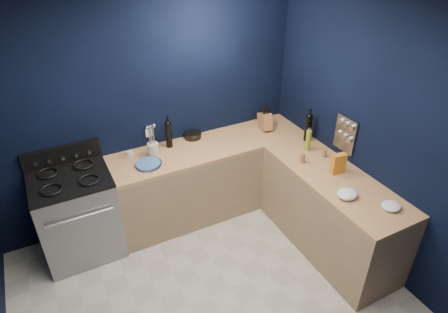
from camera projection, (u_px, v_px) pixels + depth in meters
ceiling at (219, 21)px, 2.16m from camera, size 3.50×3.50×0.02m
wall_back at (147, 112)px, 4.18m from camera, size 3.50×0.02×2.60m
wall_right at (391, 148)px, 3.54m from camera, size 0.02×3.50×2.60m
cab_back at (211, 179)px, 4.63m from camera, size 2.30×0.63×0.86m
top_back at (210, 146)px, 4.39m from camera, size 2.30×0.63×0.04m
cab_right at (329, 214)px, 4.09m from camera, size 0.63×1.67×0.86m
top_right at (336, 179)px, 3.85m from camera, size 0.63×1.67×0.04m
gas_range at (79, 216)px, 4.00m from camera, size 0.76×0.66×0.92m
oven_door at (85, 236)px, 3.77m from camera, size 0.59×0.02×0.42m
cooktop at (69, 179)px, 3.75m from camera, size 0.76×0.66×0.03m
backguard at (62, 155)px, 3.92m from camera, size 0.76×0.06×0.20m
spice_panel at (345, 134)px, 4.00m from camera, size 0.02×0.28×0.38m
wall_outlet at (149, 131)px, 4.28m from camera, size 0.09×0.02×0.13m
plate_stack at (148, 164)px, 4.01m from camera, size 0.31×0.31×0.03m
ramekin at (130, 153)px, 4.20m from camera, size 0.09×0.09×0.03m
utensil_crock at (153, 150)px, 4.14m from camera, size 0.16×0.16×0.15m
wine_bottle_back at (169, 135)px, 4.27m from camera, size 0.07×0.07×0.29m
lemon_basket at (193, 135)px, 4.50m from camera, size 0.21×0.21×0.07m
knife_block at (265, 121)px, 4.65m from camera, size 0.14×0.25×0.25m
wine_bottle_right at (308, 128)px, 4.39m from camera, size 0.10×0.10×0.31m
oil_bottle at (308, 140)px, 4.22m from camera, size 0.06×0.06×0.25m
spice_jar_near at (303, 158)px, 4.04m from camera, size 0.06×0.06×0.11m
spice_jar_far at (325, 153)px, 4.14m from camera, size 0.06×0.06×0.09m
crouton_bag at (338, 164)px, 3.85m from camera, size 0.15×0.09×0.21m
towel_front at (347, 194)px, 3.55m from camera, size 0.22×0.20×0.07m
towel_end at (391, 206)px, 3.41m from camera, size 0.22×0.21×0.05m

